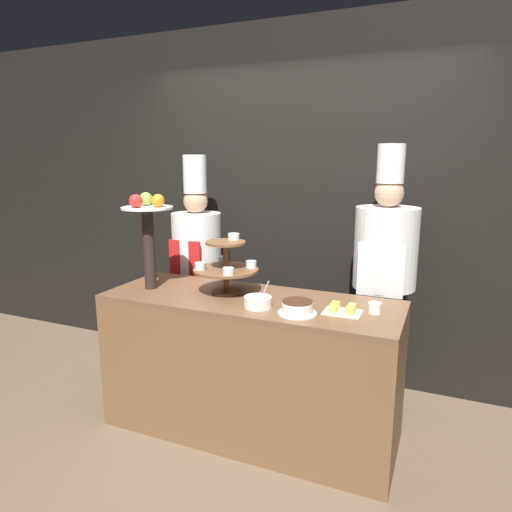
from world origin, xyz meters
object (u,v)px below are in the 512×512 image
at_px(tiered_stand, 226,265).
at_px(cake_round, 297,308).
at_px(chef_left, 197,262).
at_px(chef_center_left, 384,274).
at_px(cake_square_tray, 343,310).
at_px(cup_white, 375,308).
at_px(serving_bowl_near, 258,302).
at_px(fruit_pedestal, 148,226).

relative_size(tiered_stand, cake_round, 1.90).
bearing_deg(chef_left, cake_round, -35.23).
distance_m(chef_left, chef_center_left, 1.47).
distance_m(cake_square_tray, chef_left, 1.49).
bearing_deg(cake_round, tiered_stand, 159.54).
distance_m(tiered_stand, cup_white, 0.96).
xyz_separation_m(tiered_stand, chef_left, (-0.55, 0.57, -0.15)).
bearing_deg(tiered_stand, cup_white, -1.32).
relative_size(cup_white, serving_bowl_near, 0.44).
distance_m(cake_round, cake_square_tray, 0.26).
xyz_separation_m(fruit_pedestal, cup_white, (1.47, 0.08, -0.39)).
xyz_separation_m(cup_white, serving_bowl_near, (-0.65, -0.16, 0.00)).
bearing_deg(chef_left, cup_white, -21.66).
distance_m(tiered_stand, chef_left, 0.81).
distance_m(tiered_stand, chef_center_left, 1.08).
bearing_deg(cup_white, serving_bowl_near, -165.78).
xyz_separation_m(tiered_stand, cake_round, (0.55, -0.20, -0.15)).
xyz_separation_m(cake_square_tray, serving_bowl_near, (-0.48, -0.10, 0.01)).
distance_m(cake_round, cup_white, 0.44).
relative_size(tiered_stand, chef_center_left, 0.23).
distance_m(fruit_pedestal, serving_bowl_near, 0.91).
height_order(cake_round, chef_left, chef_left).
bearing_deg(chef_center_left, chef_left, 180.00).
bearing_deg(serving_bowl_near, fruit_pedestal, 173.91).
relative_size(cake_round, cup_white, 2.98).
height_order(cake_round, cup_white, cake_round).
bearing_deg(cup_white, chef_left, 158.34).
bearing_deg(cake_square_tray, serving_bowl_near, -168.39).
height_order(cake_round, cake_square_tray, cake_round).
relative_size(fruit_pedestal, cake_round, 2.88).
relative_size(cup_white, cake_square_tray, 0.35).
relative_size(serving_bowl_near, chef_center_left, 0.09).
height_order(cup_white, chef_left, chef_left).
distance_m(serving_bowl_near, chef_left, 1.14).
xyz_separation_m(fruit_pedestal, cake_square_tray, (1.30, 0.01, -0.40)).
distance_m(fruit_pedestal, cake_square_tray, 1.36).
height_order(fruit_pedestal, chef_center_left, chef_center_left).
bearing_deg(cake_square_tray, chef_left, 153.62).
xyz_separation_m(cup_white, chef_left, (-1.50, 0.60, 0.01)).
relative_size(fruit_pedestal, cake_square_tray, 3.05).
bearing_deg(fruit_pedestal, serving_bowl_near, -6.09).
relative_size(tiered_stand, chef_left, 0.23).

